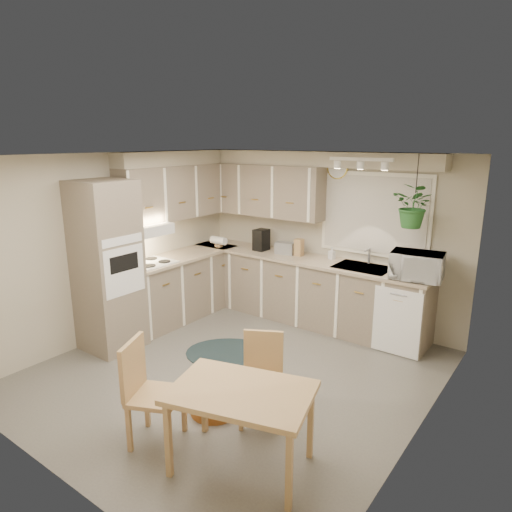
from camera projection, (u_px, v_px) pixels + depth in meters
name	position (u px, v px, depth m)	size (l,w,h in m)	color
floor	(235.00, 372.00, 5.16)	(4.20, 4.20, 0.00)	#68645B
ceiling	(232.00, 156.00, 4.56)	(4.20, 4.20, 0.00)	white
wall_back	(326.00, 237.00, 6.50)	(4.00, 0.04, 2.40)	#BCB49C
wall_front	(46.00, 338.00, 3.22)	(4.00, 0.04, 2.40)	#BCB49C
wall_left	(115.00, 246.00, 6.00)	(0.04, 4.20, 2.40)	#BCB49C
wall_right	(424.00, 311.00, 3.71)	(0.04, 4.20, 2.40)	#BCB49C
base_cab_left	(182.00, 287.00, 6.70)	(0.60, 1.85, 0.90)	gray
base_cab_back	(302.00, 290.00, 6.57)	(3.60, 0.60, 0.90)	gray
counter_left	(181.00, 256.00, 6.58)	(0.64, 1.89, 0.04)	#BFAE8B
counter_back	(302.00, 259.00, 6.44)	(3.64, 0.64, 0.04)	#BFAE8B
oven_stack	(108.00, 267.00, 5.56)	(0.65, 0.65, 2.10)	gray
wall_oven_face	(124.00, 271.00, 5.38)	(0.02, 0.56, 0.58)	white
upper_cab_left	(178.00, 192.00, 6.53)	(0.35, 2.00, 0.75)	gray
upper_cab_back	(262.00, 190.00, 6.78)	(2.00, 0.35, 0.75)	gray
soffit_left	(175.00, 158.00, 6.43)	(0.30, 2.00, 0.20)	#BCB49C
soffit_back	(311.00, 159.00, 6.22)	(3.60, 0.30, 0.20)	#BCB49C
cooktop	(150.00, 263.00, 6.12)	(0.52, 0.58, 0.02)	white
range_hood	(147.00, 230.00, 6.02)	(0.40, 0.60, 0.14)	white
window_blinds	(374.00, 215.00, 5.98)	(1.40, 0.02, 1.00)	silver
window_frame	(374.00, 214.00, 5.98)	(1.50, 0.02, 1.10)	white
sink	(362.00, 270.00, 5.94)	(0.70, 0.48, 0.10)	#999CA1
dishwasher_front	(396.00, 322.00, 5.47)	(0.58, 0.01, 0.83)	white
track_light_bar	(361.00, 159.00, 5.39)	(0.80, 0.04, 0.04)	white
wall_clock	(338.00, 168.00, 6.15)	(0.30, 0.30, 0.03)	gold
dining_table	(241.00, 429.00, 3.60)	(1.09, 0.73, 0.68)	tan
chair_left	(156.00, 393.00, 3.88)	(0.43, 0.43, 0.93)	tan
chair_back	(261.00, 381.00, 4.17)	(0.39, 0.39, 0.83)	tan
braided_rug	(233.00, 354.00, 5.59)	(1.17, 0.88, 0.01)	black
pet_bed	(214.00, 407.00, 4.41)	(0.46, 0.46, 0.11)	#A45520
microwave	(417.00, 263.00, 5.39)	(0.59, 0.33, 0.40)	white
soap_bottle	(332.00, 256.00, 6.34)	(0.08, 0.17, 0.08)	white
hanging_plant	(414.00, 211.00, 5.29)	(0.47, 0.52, 0.41)	#286429
coffee_maker	(261.00, 240.00, 6.82)	(0.18, 0.22, 0.32)	black
toaster	(285.00, 248.00, 6.62)	(0.28, 0.16, 0.17)	#999CA1
knife_block	(299.00, 247.00, 6.51)	(0.11, 0.11, 0.24)	tan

